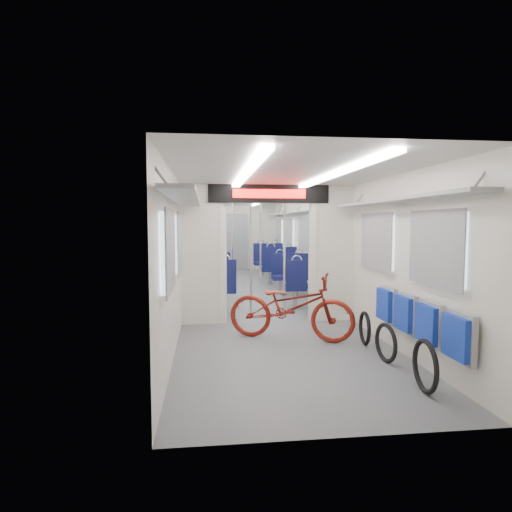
% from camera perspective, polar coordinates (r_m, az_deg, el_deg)
% --- Properties ---
extents(carriage, '(12.00, 12.02, 2.31)m').
position_cam_1_polar(carriage, '(8.90, 0.01, 3.33)').
color(carriage, '#515456').
rests_on(carriage, ground).
extents(bicycle, '(1.92, 1.28, 0.96)m').
position_cam_1_polar(bicycle, '(6.17, 4.65, -6.73)').
color(bicycle, maroon).
rests_on(bicycle, ground).
extents(flip_bench, '(0.12, 2.08, 0.48)m').
position_cam_1_polar(flip_bench, '(5.28, 20.62, -7.77)').
color(flip_bench, gray).
rests_on(flip_bench, carriage).
extents(bike_hoop_a, '(0.09, 0.54, 0.54)m').
position_cam_1_polar(bike_hoop_a, '(4.64, 21.62, -13.77)').
color(bike_hoop_a, black).
rests_on(bike_hoop_a, ground).
extents(bike_hoop_b, '(0.10, 0.48, 0.48)m').
position_cam_1_polar(bike_hoop_b, '(5.45, 16.92, -11.26)').
color(bike_hoop_b, black).
rests_on(bike_hoop_b, ground).
extents(bike_hoop_c, '(0.09, 0.47, 0.47)m').
position_cam_1_polar(bike_hoop_c, '(6.13, 14.29, -9.52)').
color(bike_hoop_c, black).
rests_on(bike_hoop_c, ground).
extents(seat_bay_near_left, '(0.91, 2.07, 1.10)m').
position_cam_1_polar(seat_bay_near_left, '(9.00, -5.99, -2.80)').
color(seat_bay_near_left, '#0D103A').
rests_on(seat_bay_near_left, ground).
extents(seat_bay_near_right, '(0.88, 1.94, 1.06)m').
position_cam_1_polar(seat_bay_near_right, '(9.28, 5.65, -2.70)').
color(seat_bay_near_right, '#0D103A').
rests_on(seat_bay_near_right, ground).
extents(seat_bay_far_left, '(0.92, 2.10, 1.11)m').
position_cam_1_polar(seat_bay_far_left, '(12.92, -6.21, -0.60)').
color(seat_bay_far_left, '#0D103A').
rests_on(seat_bay_far_left, ground).
extents(seat_bay_far_right, '(0.94, 2.22, 1.14)m').
position_cam_1_polar(seat_bay_far_right, '(12.64, 2.31, -0.62)').
color(seat_bay_far_right, '#0D103A').
rests_on(seat_bay_far_right, ground).
extents(stanchion_near_left, '(0.04, 0.04, 2.30)m').
position_cam_1_polar(stanchion_near_left, '(7.63, -0.68, 0.51)').
color(stanchion_near_left, silver).
rests_on(stanchion_near_left, ground).
extents(stanchion_near_right, '(0.05, 0.05, 2.30)m').
position_cam_1_polar(stanchion_near_right, '(8.00, 3.79, 0.68)').
color(stanchion_near_right, silver).
rests_on(stanchion_near_right, ground).
extents(stanchion_far_left, '(0.04, 0.04, 2.30)m').
position_cam_1_polar(stanchion_far_left, '(10.71, -3.16, 1.62)').
color(stanchion_far_left, silver).
rests_on(stanchion_far_left, ground).
extents(stanchion_far_right, '(0.04, 0.04, 2.30)m').
position_cam_1_polar(stanchion_far_right, '(11.06, 0.60, 1.72)').
color(stanchion_far_right, silver).
rests_on(stanchion_far_right, ground).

